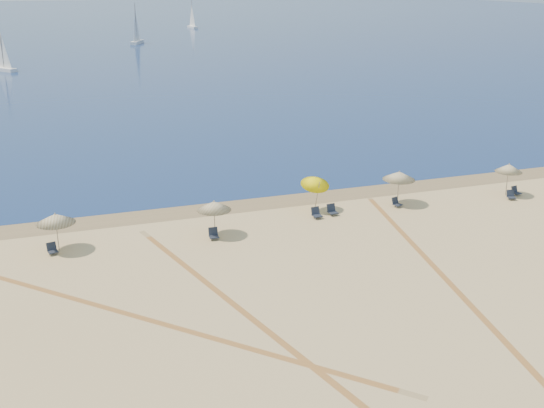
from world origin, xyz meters
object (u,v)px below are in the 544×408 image
(chair_3, at_px, (214,234))
(chair_4, at_px, (316,213))
(chair_6, at_px, (396,203))
(sailboat_0, at_px, (136,32))
(chair_2, at_px, (52,249))
(chair_8, at_px, (516,191))
(umbrella_1, at_px, (55,219))
(umbrella_4, at_px, (399,176))
(umbrella_5, at_px, (509,168))
(sailboat_1, at_px, (3,57))
(sailboat_2, at_px, (192,20))
(chair_7, at_px, (511,195))
(umbrella_2, at_px, (214,206))
(chair_5, at_px, (332,210))
(umbrella_3, at_px, (316,181))

(chair_3, height_order, chair_4, chair_4)
(chair_6, distance_m, sailboat_0, 117.15)
(chair_2, bearing_deg, chair_8, -12.58)
(umbrella_1, relative_size, umbrella_4, 0.95)
(umbrella_1, distance_m, umbrella_5, 30.36)
(umbrella_1, relative_size, chair_6, 3.06)
(umbrella_5, distance_m, sailboat_0, 117.91)
(chair_8, relative_size, sailboat_1, 0.09)
(sailboat_0, relative_size, sailboat_1, 1.15)
(sailboat_2, bearing_deg, umbrella_1, -114.76)
(umbrella_1, xyz_separation_m, chair_2, (-0.36, -0.40, -1.64))
(umbrella_4, height_order, chair_7, umbrella_4)
(umbrella_2, relative_size, chair_5, 3.09)
(umbrella_4, relative_size, umbrella_5, 1.01)
(sailboat_0, distance_m, sailboat_2, 47.02)
(sailboat_0, bearing_deg, sailboat_1, -100.26)
(umbrella_2, xyz_separation_m, chair_4, (6.91, 0.82, -1.58))
(sailboat_1, height_order, sailboat_2, sailboat_2)
(chair_8, bearing_deg, umbrella_4, 162.70)
(umbrella_3, height_order, umbrella_4, umbrella_3)
(umbrella_5, xyz_separation_m, chair_8, (0.67, -0.21, -1.72))
(chair_5, xyz_separation_m, chair_7, (13.08, -1.14, -0.03))
(chair_6, bearing_deg, umbrella_3, 152.55)
(umbrella_3, height_order, chair_4, umbrella_3)
(umbrella_1, height_order, umbrella_3, umbrella_3)
(sailboat_1, bearing_deg, chair_4, -110.94)
(umbrella_1, xyz_separation_m, sailboat_0, (19.78, 117.53, 0.77))
(umbrella_2, height_order, sailboat_0, sailboat_0)
(umbrella_3, relative_size, umbrella_4, 1.11)
(umbrella_1, height_order, chair_4, umbrella_1)
(umbrella_4, bearing_deg, umbrella_3, 174.81)
(umbrella_1, height_order, sailboat_2, sailboat_2)
(umbrella_4, distance_m, sailboat_1, 83.40)
(umbrella_1, bearing_deg, sailboat_2, 75.40)
(umbrella_4, xyz_separation_m, chair_7, (8.02, -1.61, -1.75))
(umbrella_2, distance_m, umbrella_5, 21.43)
(sailboat_0, bearing_deg, umbrella_5, -60.56)
(chair_5, xyz_separation_m, chair_8, (13.99, -0.49, -0.03))
(umbrella_1, xyz_separation_m, chair_6, (21.79, 0.42, -1.64))
(sailboat_2, bearing_deg, umbrella_2, -111.66)
(chair_7, bearing_deg, umbrella_5, 90.38)
(chair_6, height_order, sailboat_2, sailboat_2)
(chair_6, distance_m, chair_8, 9.26)
(umbrella_2, relative_size, umbrella_5, 0.95)
(umbrella_4, distance_m, chair_8, 9.14)
(umbrella_5, bearing_deg, umbrella_1, -179.81)
(sailboat_0, bearing_deg, umbrella_1, -75.26)
(chair_4, bearing_deg, umbrella_2, -178.04)
(chair_7, distance_m, sailboat_0, 118.77)
(chair_2, height_order, chair_4, chair_4)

